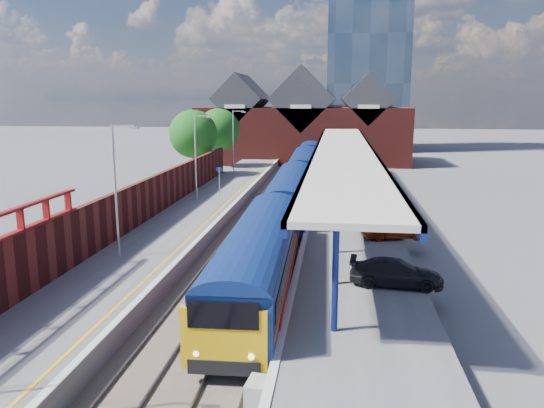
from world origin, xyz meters
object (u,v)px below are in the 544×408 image
(parked_car_blue, at_px, (370,197))
(relay_cabinet, at_px, (259,396))
(platform_sign, at_px, (219,177))
(train, at_px, (298,178))
(lamp_post_c, at_px, (197,152))
(parked_car_dark, at_px, (396,273))
(lamp_post_b, at_px, (118,182))
(lamp_post_d, at_px, (235,138))
(parked_car_red, at_px, (393,228))
(parked_car_silver, at_px, (369,214))

(parked_car_blue, height_order, relay_cabinet, parked_car_blue)
(platform_sign, relative_size, relay_cabinet, 2.50)
(train, xyz_separation_m, platform_sign, (-6.49, -4.12, 0.57))
(lamp_post_c, relative_size, parked_car_dark, 1.69)
(lamp_post_b, xyz_separation_m, lamp_post_c, (0.00, 16.00, 0.00))
(train, xyz_separation_m, lamp_post_d, (-7.86, 9.88, 2.87))
(lamp_post_b, bearing_deg, parked_car_blue, 48.59)
(lamp_post_d, bearing_deg, lamp_post_b, -90.00)
(lamp_post_b, xyz_separation_m, parked_car_red, (14.78, 5.41, -3.35))
(platform_sign, height_order, parked_car_blue, platform_sign)
(parked_car_red, bearing_deg, relay_cabinet, 149.81)
(parked_car_blue, bearing_deg, train, 60.78)
(parked_car_red, relative_size, parked_car_dark, 0.92)
(lamp_post_b, bearing_deg, lamp_post_d, 90.00)
(lamp_post_c, bearing_deg, lamp_post_b, -90.00)
(lamp_post_d, height_order, relay_cabinet, lamp_post_d)
(platform_sign, height_order, relay_cabinet, platform_sign)
(parked_car_dark, distance_m, relay_cabinet, 10.23)
(train, height_order, parked_car_red, train)
(train, distance_m, platform_sign, 7.71)
(parked_car_blue, bearing_deg, platform_sign, 96.54)
(parked_car_dark, bearing_deg, lamp_post_c, 41.97)
(train, height_order, lamp_post_d, lamp_post_d)
(relay_cabinet, bearing_deg, lamp_post_d, 109.38)
(train, bearing_deg, parked_car_red, -67.50)
(lamp_post_c, xyz_separation_m, parked_car_silver, (13.52, -7.39, -3.25))
(parked_car_dark, height_order, parked_car_blue, parked_car_dark)
(platform_sign, relative_size, parked_car_blue, 0.61)
(relay_cabinet, bearing_deg, parked_car_dark, 68.63)
(lamp_post_d, distance_m, parked_car_blue, 21.62)
(lamp_post_b, distance_m, parked_car_red, 16.09)
(parked_car_silver, bearing_deg, train, 30.89)
(parked_car_blue, xyz_separation_m, relay_cabinet, (-4.88, -27.72, -1.07))
(parked_car_blue, distance_m, relay_cabinet, 28.16)
(parked_car_silver, xyz_separation_m, parked_car_dark, (0.57, -11.50, -0.14))
(platform_sign, height_order, parked_car_dark, platform_sign)
(parked_car_silver, bearing_deg, lamp_post_b, 130.65)
(lamp_post_c, bearing_deg, train, 37.93)
(lamp_post_c, distance_m, parked_car_red, 18.49)
(lamp_post_c, xyz_separation_m, relay_cabinet, (9.16, -27.80, -4.49))
(lamp_post_d, distance_m, parked_car_red, 30.61)
(lamp_post_d, xyz_separation_m, parked_car_blue, (14.04, -16.08, -3.43))
(lamp_post_b, relative_size, lamp_post_d, 1.00)
(lamp_post_d, height_order, parked_car_red, lamp_post_d)
(lamp_post_d, xyz_separation_m, parked_car_silver, (13.52, -23.39, -3.25))
(lamp_post_d, xyz_separation_m, parked_car_red, (14.78, -26.59, -3.35))
(lamp_post_b, height_order, parked_car_silver, lamp_post_b)
(parked_car_red, bearing_deg, lamp_post_d, 16.94)
(train, relative_size, parked_car_silver, 14.62)
(train, height_order, relay_cabinet, train)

